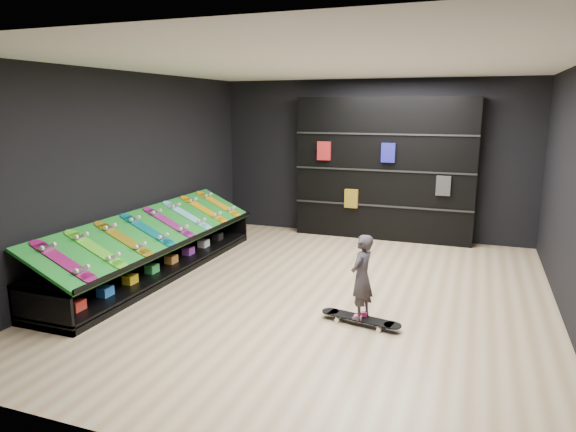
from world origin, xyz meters
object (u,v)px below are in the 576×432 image
(display_rack, at_px, (157,257))
(child, at_px, (361,293))
(back_shelving, at_px, (384,169))
(floor_skateboard, at_px, (360,321))

(display_rack, distance_m, child, 3.42)
(back_shelving, relative_size, floor_skateboard, 3.40)
(back_shelving, bearing_deg, child, -82.94)
(back_shelving, bearing_deg, display_rack, -130.25)
(back_shelving, distance_m, child, 4.26)
(display_rack, height_order, back_shelving, back_shelving)
(display_rack, bearing_deg, back_shelving, 49.75)
(floor_skateboard, height_order, child, child)
(floor_skateboard, relative_size, child, 1.65)
(display_rack, bearing_deg, floor_skateboard, -13.53)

